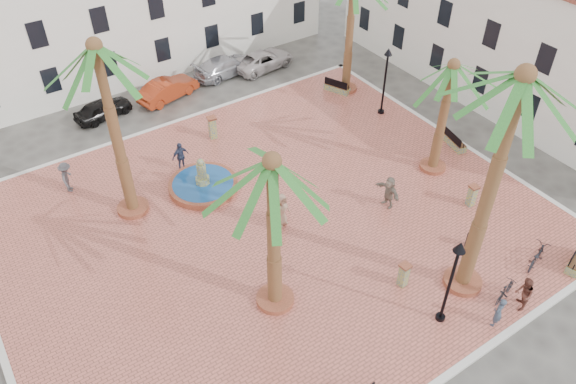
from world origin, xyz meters
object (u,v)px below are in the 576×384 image
Objects in this scene: car_silver at (225,66)px; car_white at (263,60)px; bollard_se at (404,274)px; cyclist_b at (524,294)px; pedestrian_east at (389,192)px; bollard_e at (472,195)px; palm_nw at (99,66)px; pedestrian_fountain_b at (181,156)px; palm_e at (451,79)px; car_red at (168,89)px; bench_ne at (337,88)px; bicycle_b at (506,291)px; bollard_n at (212,127)px; lamppost_s at (454,269)px; palm_sw at (272,181)px; litter_bin at (470,240)px; bench_e at (454,142)px; bicycle_a at (537,256)px; cyclist_a at (498,312)px; lamppost_e at (386,70)px; fountain at (203,184)px; pedestrian_fountain_a at (282,210)px; pedestrian_north at (67,177)px; palm_s at (517,102)px; car_black at (103,109)px.

car_white is (2.75, -0.67, -0.04)m from car_silver.
bollard_se is 0.73× the size of cyclist_b.
car_white is at bearing 74.59° from bollard_se.
bollard_e is at bearing 55.77° from pedestrian_east.
pedestrian_fountain_b is (3.55, 1.66, -7.23)m from palm_nw.
palm_e is 18.48m from car_red.
bench_ne is 1.48× the size of bollard_se.
bicycle_b is at bearing 142.21° from bench_ne.
bicycle_b is (4.67, -17.81, -0.26)m from bollard_n.
cyclist_b is at bearing -24.21° from lamppost_s.
car_white is at bearing 59.32° from palm_sw.
litter_bin is 4.60m from pedestrian_east.
bench_e is (14.94, 3.76, -6.43)m from palm_sw.
bench_ne is 1.05× the size of pedestrian_east.
bollard_n is at bearing 5.71° from bicycle_a.
pedestrian_fountain_b is (-4.51, 15.29, -2.19)m from lamppost_s.
lamppost_s reaches higher than bollard_e.
cyclist_a is 24.65m from car_red.
lamppost_s is at bearing 64.12° from bicycle_b.
lamppost_e is 14.21m from car_red.
palm_sw is 11.61m from litter_bin.
bench_e is 0.38× the size of car_silver.
cyclist_a is (5.94, -14.64, 0.52)m from fountain.
car_white is at bearing 28.46° from bench_e.
lamppost_s reaches higher than pedestrian_east.
pedestrian_fountain_a is 1.04× the size of pedestrian_north.
pedestrian_fountain_a is (2.90, 3.89, -5.77)m from palm_sw.
car_silver is (0.69, 22.84, -8.81)m from palm_s.
lamppost_s is at bearing -159.46° from palm_s.
cyclist_b is at bearing -113.49° from palm_e.
bollard_n is 11.36m from pedestrian_east.
litter_bin is at bearing -138.58° from bollard_e.
bollard_n is at bearing 22.86° from pedestrian_fountain_b.
bollard_e is at bearing 155.14° from bench_e.
litter_bin is 15.69m from pedestrian_fountain_b.
palm_e is 3.72× the size of bench_e.
bollard_se is 17.88m from pedestrian_north.
palm_e is 13.78m from bollard_n.
palm_s is 24.15m from car_red.
car_black is (-12.03, 23.31, -0.03)m from bicycle_a.
cyclist_b is at bearing -62.87° from fountain.
pedestrian_east is (2.96, 6.66, -2.18)m from lamppost_s.
bench_e is 0.40× the size of lamppost_s.
palm_s is (10.28, -12.80, 1.23)m from palm_nw.
cyclist_a reaches higher than bicycle_b.
palm_s is 6.70m from lamppost_s.
litter_bin is 0.16× the size of car_white.
palm_sw reaches higher than palm_e.
lamppost_e is (8.56, 13.54, -0.06)m from lamppost_s.
bollard_n is 0.80× the size of pedestrian_north.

